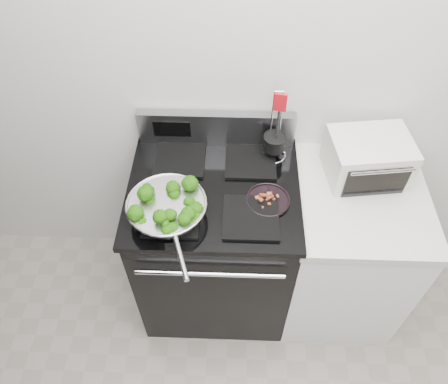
{
  "coord_description": "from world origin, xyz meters",
  "views": [
    {
      "loc": [
        -0.21,
        0.11,
        2.46
      ],
      "look_at": [
        -0.25,
        1.36,
        0.98
      ],
      "focal_mm": 35.0,
      "sensor_mm": 36.0,
      "label": 1
    }
  ],
  "objects_px": {
    "utensil_holder": "(274,146)",
    "gas_range": "(215,243)",
    "toaster_oven": "(368,158)",
    "skillet": "(167,208)",
    "bacon_plate": "(268,199)"
  },
  "relations": [
    {
      "from": "gas_range",
      "to": "skillet",
      "type": "xyz_separation_m",
      "value": [
        -0.19,
        -0.17,
        0.52
      ]
    },
    {
      "from": "skillet",
      "to": "gas_range",
      "type": "bearing_deg",
      "value": 24.03
    },
    {
      "from": "gas_range",
      "to": "skillet",
      "type": "distance_m",
      "value": 0.58
    },
    {
      "from": "skillet",
      "to": "bacon_plate",
      "type": "height_order",
      "value": "skillet"
    },
    {
      "from": "skillet",
      "to": "toaster_oven",
      "type": "xyz_separation_m",
      "value": [
        0.89,
        0.31,
        0.02
      ]
    },
    {
      "from": "utensil_holder",
      "to": "gas_range",
      "type": "bearing_deg",
      "value": -131.22
    },
    {
      "from": "gas_range",
      "to": "utensil_holder",
      "type": "xyz_separation_m",
      "value": [
        0.28,
        0.21,
        0.53
      ]
    },
    {
      "from": "bacon_plate",
      "to": "utensil_holder",
      "type": "distance_m",
      "value": 0.29
    },
    {
      "from": "skillet",
      "to": "bacon_plate",
      "type": "bearing_deg",
      "value": -5.8
    },
    {
      "from": "bacon_plate",
      "to": "toaster_oven",
      "type": "height_order",
      "value": "toaster_oven"
    },
    {
      "from": "bacon_plate",
      "to": "toaster_oven",
      "type": "distance_m",
      "value": 0.51
    },
    {
      "from": "gas_range",
      "to": "skillet",
      "type": "height_order",
      "value": "gas_range"
    },
    {
      "from": "bacon_plate",
      "to": "utensil_holder",
      "type": "relative_size",
      "value": 0.52
    },
    {
      "from": "gas_range",
      "to": "bacon_plate",
      "type": "height_order",
      "value": "gas_range"
    },
    {
      "from": "utensil_holder",
      "to": "toaster_oven",
      "type": "bearing_deg",
      "value": 2.2
    }
  ]
}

